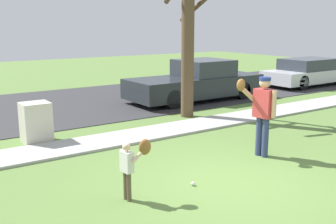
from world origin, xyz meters
name	(u,v)px	position (x,y,z in m)	size (l,w,h in m)	color
ground_plane	(134,138)	(0.00, 3.50, 0.00)	(48.00, 48.00, 0.00)	#567538
sidewalk_strip	(132,136)	(0.00, 3.60, 0.03)	(36.00, 1.20, 0.06)	#A3A39E
road_surface	(61,105)	(0.00, 8.60, 0.01)	(36.00, 6.80, 0.02)	#2D2D30
person_adult	(262,108)	(1.54, 0.75, 1.07)	(0.73, 0.61, 1.71)	navy
person_child	(132,161)	(-1.82, 0.36, 0.66)	(0.46, 0.37, 1.01)	brown
baseball	(193,184)	(-0.66, 0.26, 0.04)	(0.07, 0.07, 0.07)	white
utility_cabinet	(36,122)	(-2.08, 4.55, 0.48)	(0.66, 0.58, 0.97)	beige
street_tree_near	(188,25)	(2.60, 4.72, 2.75)	(1.85, 1.88, 5.17)	brown
parked_pickup_dark	(197,82)	(4.56, 6.74, 0.67)	(5.20, 1.95, 1.48)	#23282D
parked_sedan_silver	(308,72)	(11.13, 6.74, 0.62)	(4.60, 1.80, 1.23)	silver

